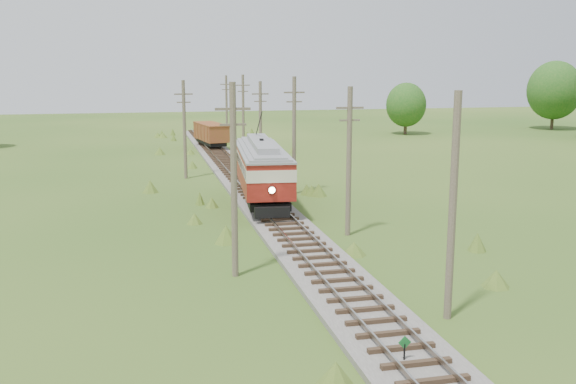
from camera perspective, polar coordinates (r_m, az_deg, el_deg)
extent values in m
cube|color=#605B54|center=(52.15, -3.65, 0.46)|extent=(3.60, 96.00, 0.25)
cube|color=#726659|center=(51.98, -4.43, 0.81)|extent=(0.08, 96.00, 0.17)
cube|color=#726659|center=(52.21, -2.88, 0.88)|extent=(0.08, 96.00, 0.17)
cube|color=#2D2116|center=(52.12, -3.65, 0.68)|extent=(2.40, 96.00, 0.16)
cylinder|color=black|center=(21.85, 10.29, -14.09)|extent=(0.06, 0.06, 0.80)
cube|color=#176727|center=(21.67, 10.33, -13.02)|extent=(0.45, 0.03, 0.45)
cube|color=black|center=(45.68, -2.33, 0.16)|extent=(3.71, 12.24, 0.49)
cube|color=maroon|center=(45.49, -2.34, 1.51)|extent=(4.26, 13.33, 1.20)
cube|color=beige|center=(45.34, -2.35, 2.73)|extent=(4.30, 13.40, 0.76)
cube|color=black|center=(45.34, -2.35, 2.73)|extent=(4.28, 12.81, 0.60)
cube|color=maroon|center=(45.27, -2.36, 3.42)|extent=(4.26, 13.33, 0.33)
cube|color=gray|center=(45.22, -2.36, 3.87)|extent=(4.34, 13.47, 0.41)
cube|color=gray|center=(45.18, -2.36, 4.34)|extent=(2.28, 9.91, 0.44)
sphere|color=#FFF2BF|center=(38.97, -1.44, 0.17)|extent=(0.39, 0.39, 0.39)
cylinder|color=black|center=(47.00, -2.60, 6.10)|extent=(0.54, 5.07, 2.11)
cylinder|color=black|center=(40.78, -2.83, -1.24)|extent=(0.21, 0.88, 0.87)
cylinder|color=black|center=(40.95, -0.54, -1.17)|extent=(0.21, 0.88, 0.87)
cylinder|color=black|center=(50.49, -3.78, 1.11)|extent=(0.21, 0.88, 0.87)
cylinder|color=black|center=(50.63, -1.93, 1.16)|extent=(0.21, 0.88, 0.87)
cube|color=black|center=(78.08, -6.85, 4.45)|extent=(2.99, 6.97, 0.47)
cube|color=brown|center=(77.96, -6.87, 5.31)|extent=(3.59, 7.79, 1.88)
cube|color=brown|center=(77.87, -6.88, 6.03)|extent=(3.66, 7.95, 0.11)
cylinder|color=black|center=(75.74, -6.91, 4.29)|extent=(0.23, 0.76, 0.75)
cylinder|color=black|center=(76.11, -5.89, 4.34)|extent=(0.23, 0.76, 0.75)
cylinder|color=black|center=(80.06, -7.76, 4.62)|extent=(0.23, 0.76, 0.75)
cylinder|color=black|center=(80.42, -6.79, 4.67)|extent=(0.23, 0.76, 0.75)
cone|color=gray|center=(67.42, -2.25, 3.25)|extent=(3.15, 3.15, 1.18)
cone|color=gray|center=(66.65, -1.42, 2.95)|extent=(1.77, 1.77, 0.69)
cylinder|color=brown|center=(24.97, 14.42, -1.39)|extent=(0.30, 0.30, 8.80)
cylinder|color=brown|center=(36.88, 5.44, 2.65)|extent=(0.30, 0.30, 8.60)
cube|color=brown|center=(36.56, 5.53, 7.46)|extent=(1.60, 0.12, 0.12)
cube|color=brown|center=(36.61, 5.51, 6.36)|extent=(1.20, 0.10, 0.10)
cylinder|color=brown|center=(49.24, 0.55, 5.00)|extent=(0.30, 0.30, 9.00)
cube|color=brown|center=(49.01, 0.56, 8.84)|extent=(1.60, 0.12, 0.12)
cube|color=brown|center=(49.04, 0.56, 8.03)|extent=(1.20, 0.10, 0.10)
cylinder|color=brown|center=(61.89, -2.46, 5.93)|extent=(0.30, 0.30, 8.40)
cube|color=brown|center=(61.70, -2.48, 8.70)|extent=(1.60, 0.12, 0.12)
cube|color=brown|center=(61.73, -2.48, 8.05)|extent=(1.20, 0.10, 0.10)
cylinder|color=brown|center=(74.71, -4.00, 6.96)|extent=(0.30, 0.30, 8.90)
cube|color=brown|center=(74.56, -4.03, 9.45)|extent=(1.60, 0.12, 0.12)
cube|color=brown|center=(74.58, -4.02, 8.91)|extent=(1.20, 0.10, 0.10)
cylinder|color=brown|center=(87.53, -5.48, 7.45)|extent=(0.30, 0.30, 8.70)
cube|color=brown|center=(87.40, -5.52, 9.51)|extent=(1.60, 0.12, 0.12)
cube|color=brown|center=(87.42, -5.51, 9.05)|extent=(1.20, 0.10, 0.10)
cylinder|color=brown|center=(29.35, -4.83, 0.92)|extent=(0.30, 0.30, 9.00)
cube|color=brown|center=(28.96, -4.93, 7.36)|extent=(1.60, 0.12, 0.12)
cube|color=brown|center=(29.01, -4.91, 5.99)|extent=(1.20, 0.10, 0.10)
cylinder|color=brown|center=(56.99, -9.18, 5.47)|extent=(0.30, 0.30, 8.60)
cube|color=brown|center=(56.79, -9.28, 8.58)|extent=(1.60, 0.12, 0.12)
cube|color=brown|center=(56.82, -9.25, 7.88)|extent=(1.20, 0.10, 0.10)
cylinder|color=#38281C|center=(111.36, 22.44, 6.10)|extent=(0.50, 0.50, 3.60)
ellipsoid|color=#195319|center=(111.14, 22.60, 8.35)|extent=(8.40, 8.40, 9.24)
cylinder|color=#38281C|center=(96.88, 10.39, 5.82)|extent=(0.50, 0.50, 2.52)
ellipsoid|color=#195319|center=(96.67, 10.45, 7.64)|extent=(5.88, 5.88, 6.47)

